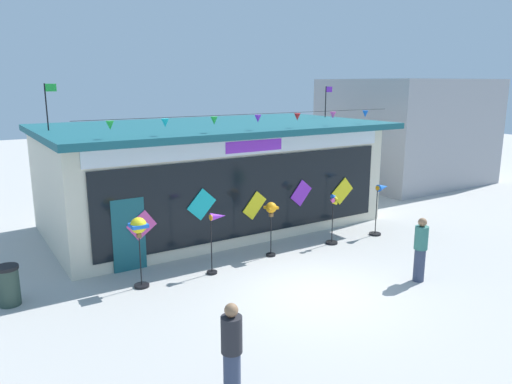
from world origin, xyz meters
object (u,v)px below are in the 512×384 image
(kite_shop_building, at_px, (211,174))
(person_near_camera, at_px, (421,248))
(wind_spinner_far_left, at_px, (139,232))
(wind_spinner_right, at_px, (381,199))
(wind_spinner_center_right, at_px, (333,216))
(trash_bin, at_px, (8,285))
(person_mid_plaza, at_px, (232,352))
(wind_spinner_center_left, at_px, (271,213))
(wind_spinner_left, at_px, (216,229))

(kite_shop_building, height_order, person_near_camera, kite_shop_building)
(wind_spinner_far_left, bearing_deg, wind_spinner_right, -0.42)
(wind_spinner_center_right, height_order, wind_spinner_right, wind_spinner_right)
(person_near_camera, bearing_deg, kite_shop_building, 163.09)
(kite_shop_building, height_order, trash_bin, kite_shop_building)
(wind_spinner_right, relative_size, person_mid_plaza, 1.03)
(wind_spinner_far_left, distance_m, wind_spinner_center_left, 3.99)
(wind_spinner_left, distance_m, person_mid_plaza, 5.46)
(person_near_camera, bearing_deg, person_mid_plaza, -108.04)
(wind_spinner_center_right, xyz_separation_m, trash_bin, (-9.14, 0.64, -0.43))
(trash_bin, bearing_deg, wind_spinner_right, -3.58)
(wind_spinner_left, height_order, wind_spinner_center_right, wind_spinner_left)
(person_mid_plaza, bearing_deg, wind_spinner_far_left, -176.64)
(wind_spinner_center_right, height_order, person_near_camera, person_near_camera)
(wind_spinner_left, relative_size, wind_spinner_center_right, 1.02)
(wind_spinner_center_left, height_order, wind_spinner_right, wind_spinner_right)
(person_near_camera, bearing_deg, wind_spinner_center_right, 146.39)
(kite_shop_building, relative_size, trash_bin, 12.08)
(wind_spinner_right, xyz_separation_m, person_mid_plaza, (-8.54, -5.03, -0.34))
(kite_shop_building, relative_size, person_near_camera, 6.78)
(wind_spinner_center_right, bearing_deg, wind_spinner_far_left, 179.95)
(person_mid_plaza, distance_m, trash_bin, 6.31)
(wind_spinner_far_left, xyz_separation_m, wind_spinner_center_right, (6.24, -0.00, -0.52))
(wind_spinner_center_left, distance_m, person_mid_plaza, 6.76)
(wind_spinner_center_right, xyz_separation_m, person_mid_plaza, (-6.53, -5.09, -0.05))
(wind_spinner_center_left, distance_m, trash_bin, 6.95)
(wind_spinner_center_left, distance_m, wind_spinner_center_right, 2.30)
(wind_spinner_far_left, distance_m, person_mid_plaza, 5.13)
(wind_spinner_left, bearing_deg, person_mid_plaza, -115.26)
(wind_spinner_center_right, distance_m, person_mid_plaza, 8.28)
(person_mid_plaza, height_order, trash_bin, person_mid_plaza)
(wind_spinner_center_left, bearing_deg, trash_bin, 175.76)
(wind_spinner_center_left, xyz_separation_m, person_near_camera, (2.19, -3.56, -0.41))
(kite_shop_building, distance_m, person_mid_plaza, 10.22)
(wind_spinner_far_left, bearing_deg, person_mid_plaza, -93.20)
(wind_spinner_far_left, distance_m, trash_bin, 3.12)
(wind_spinner_far_left, xyz_separation_m, person_mid_plaza, (-0.28, -5.09, -0.58))
(wind_spinner_center_left, height_order, trash_bin, wind_spinner_center_left)
(kite_shop_building, distance_m, wind_spinner_left, 4.76)
(wind_spinner_far_left, height_order, person_near_camera, wind_spinner_far_left)
(kite_shop_building, bearing_deg, wind_spinner_center_left, -91.38)
(trash_bin, bearing_deg, person_mid_plaza, -65.50)
(kite_shop_building, bearing_deg, trash_bin, -153.60)
(wind_spinner_right, bearing_deg, wind_spinner_center_right, 178.44)
(wind_spinner_center_left, relative_size, wind_spinner_center_right, 1.00)
(wind_spinner_center_right, bearing_deg, person_near_camera, -91.17)
(wind_spinner_far_left, relative_size, trash_bin, 1.91)
(wind_spinner_left, distance_m, wind_spinner_center_left, 1.97)
(wind_spinner_center_right, height_order, person_mid_plaza, person_mid_plaza)
(wind_spinner_center_left, relative_size, person_mid_plaza, 0.97)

